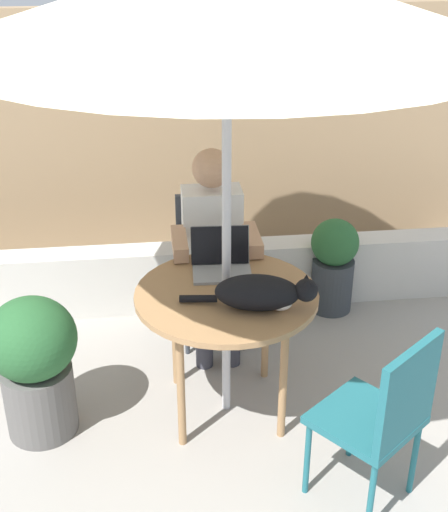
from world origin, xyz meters
TOP-DOWN VIEW (x-y plane):
  - ground_plane at (0.00, 0.00)m, footprint 14.00×14.00m
  - fence_back at (0.00, 1.93)m, footprint 5.68×0.08m
  - planter_wall_low at (0.00, 1.08)m, footprint 5.12×0.20m
  - patio_table at (0.00, 0.00)m, footprint 0.91×0.91m
  - chair_occupied at (0.00, 0.78)m, footprint 0.40×0.40m
  - chair_empty at (0.58, -0.73)m, footprint 0.56×0.56m
  - person_seated at (0.00, 0.62)m, footprint 0.48×0.48m
  - laptop at (0.00, 0.24)m, footprint 0.31×0.27m
  - cat at (0.15, -0.17)m, footprint 0.64×0.26m
  - potted_plant_near_fence at (0.81, 0.93)m, footprint 0.31×0.31m
  - potted_plant_by_chair at (-0.95, -0.06)m, footprint 0.44×0.44m

SIDE VIEW (x-z plane):
  - ground_plane at x=0.00m, z-range 0.00..0.00m
  - planter_wall_low at x=0.00m, z-range 0.00..0.43m
  - potted_plant_near_fence at x=0.81m, z-range 0.02..0.66m
  - potted_plant_by_chair at x=-0.95m, z-range 0.04..0.79m
  - chair_occupied at x=0.00m, z-range 0.07..0.96m
  - chair_empty at x=0.58m, z-range 0.07..0.96m
  - patio_table at x=0.00m, z-range 0.29..1.00m
  - person_seated at x=0.00m, z-range 0.08..1.30m
  - laptop at x=0.00m, z-range 0.67..0.88m
  - cat at x=0.15m, z-range 0.71..0.88m
  - fence_back at x=0.00m, z-range 0.00..1.81m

